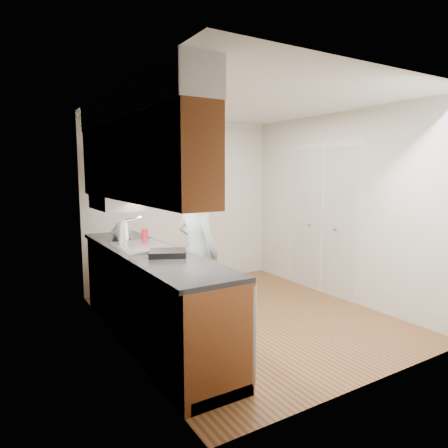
{
  "coord_description": "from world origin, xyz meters",
  "views": [
    {
      "loc": [
        -2.61,
        -3.75,
        1.73
      ],
      "look_at": [
        -0.17,
        0.25,
        1.11
      ],
      "focal_mm": 32.0,
      "sensor_mm": 36.0,
      "label": 1
    }
  ],
  "objects_px": {
    "person": "(197,242)",
    "dish_rack": "(168,253)",
    "soap_bottle_a": "(124,228)",
    "soda_can": "(145,235)",
    "steel_can": "(131,234)",
    "soap_bottle_b": "(122,230)",
    "soap_bottle_c": "(117,230)"
  },
  "relations": [
    {
      "from": "soap_bottle_a",
      "to": "soda_can",
      "type": "bearing_deg",
      "value": -20.69
    },
    {
      "from": "steel_can",
      "to": "dish_rack",
      "type": "height_order",
      "value": "steel_can"
    },
    {
      "from": "soap_bottle_c",
      "to": "dish_rack",
      "type": "relative_size",
      "value": 0.53
    },
    {
      "from": "soap_bottle_c",
      "to": "person",
      "type": "bearing_deg",
      "value": -52.8
    },
    {
      "from": "person",
      "to": "dish_rack",
      "type": "xyz_separation_m",
      "value": [
        -0.54,
        -0.44,
        0.02
      ]
    },
    {
      "from": "person",
      "to": "soda_can",
      "type": "xyz_separation_m",
      "value": [
        -0.43,
        0.46,
        0.06
      ]
    },
    {
      "from": "soap_bottle_c",
      "to": "steel_can",
      "type": "height_order",
      "value": "soap_bottle_c"
    },
    {
      "from": "person",
      "to": "soda_can",
      "type": "relative_size",
      "value": 13.81
    },
    {
      "from": "soap_bottle_b",
      "to": "steel_can",
      "type": "xyz_separation_m",
      "value": [
        0.11,
        0.02,
        -0.06
      ]
    },
    {
      "from": "soda_can",
      "to": "soap_bottle_b",
      "type": "bearing_deg",
      "value": 130.71
    },
    {
      "from": "soda_can",
      "to": "dish_rack",
      "type": "bearing_deg",
      "value": -96.9
    },
    {
      "from": "soap_bottle_a",
      "to": "steel_can",
      "type": "relative_size",
      "value": 2.9
    },
    {
      "from": "soda_can",
      "to": "steel_can",
      "type": "bearing_deg",
      "value": 108.7
    },
    {
      "from": "steel_can",
      "to": "soap_bottle_c",
      "type": "bearing_deg",
      "value": 131.64
    },
    {
      "from": "person",
      "to": "dish_rack",
      "type": "bearing_deg",
      "value": 116.84
    },
    {
      "from": "person",
      "to": "soap_bottle_b",
      "type": "height_order",
      "value": "person"
    },
    {
      "from": "steel_can",
      "to": "soap_bottle_b",
      "type": "bearing_deg",
      "value": -169.01
    },
    {
      "from": "soap_bottle_a",
      "to": "steel_can",
      "type": "xyz_separation_m",
      "value": [
        0.13,
        0.16,
        -0.1
      ]
    },
    {
      "from": "soap_bottle_b",
      "to": "dish_rack",
      "type": "relative_size",
      "value": 0.64
    },
    {
      "from": "person",
      "to": "soda_can",
      "type": "distance_m",
      "value": 0.64
    },
    {
      "from": "soda_can",
      "to": "person",
      "type": "bearing_deg",
      "value": -46.77
    },
    {
      "from": "person",
      "to": "soap_bottle_b",
      "type": "xyz_separation_m",
      "value": [
        -0.62,
        0.68,
        0.1
      ]
    },
    {
      "from": "person",
      "to": "steel_can",
      "type": "bearing_deg",
      "value": 23.98
    },
    {
      "from": "soap_bottle_c",
      "to": "soda_can",
      "type": "bearing_deg",
      "value": -61.71
    },
    {
      "from": "soap_bottle_a",
      "to": "steel_can",
      "type": "distance_m",
      "value": 0.23
    },
    {
      "from": "dish_rack",
      "to": "steel_can",
      "type": "bearing_deg",
      "value": 112.83
    },
    {
      "from": "soap_bottle_b",
      "to": "soap_bottle_c",
      "type": "distance_m",
      "value": 0.16
    },
    {
      "from": "soda_can",
      "to": "steel_can",
      "type": "height_order",
      "value": "soda_can"
    },
    {
      "from": "soda_can",
      "to": "dish_rack",
      "type": "relative_size",
      "value": 0.4
    },
    {
      "from": "person",
      "to": "soap_bottle_a",
      "type": "height_order",
      "value": "person"
    },
    {
      "from": "person",
      "to": "steel_can",
      "type": "xyz_separation_m",
      "value": [
        -0.52,
        0.7,
        0.04
      ]
    },
    {
      "from": "person",
      "to": "soap_bottle_c",
      "type": "height_order",
      "value": "person"
    }
  ]
}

